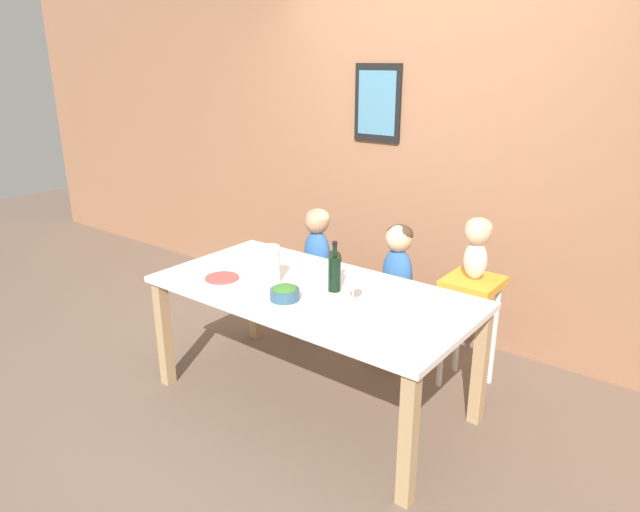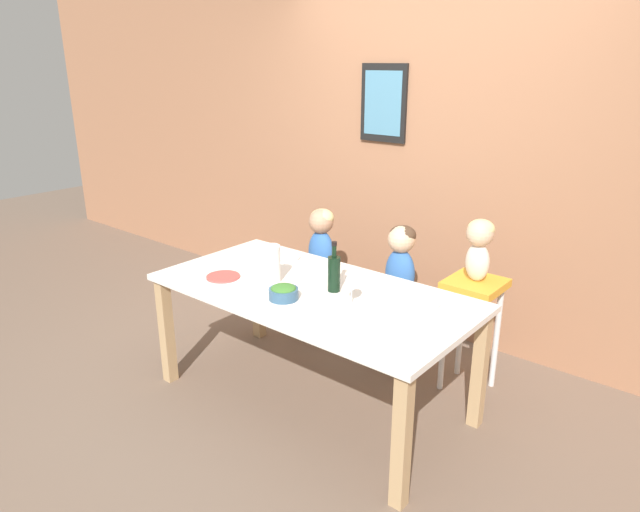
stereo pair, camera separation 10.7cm
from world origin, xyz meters
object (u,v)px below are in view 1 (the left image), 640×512
Objects in this scene: chair_far_left at (317,284)px; chair_far_center at (396,307)px; paper_towel_roll at (271,264)px; dinner_plate_back_right at (423,302)px; dinner_plate_front_left at (222,278)px; chair_right_highchair at (471,304)px; wine_bottle at (334,272)px; dinner_plate_back_left at (282,258)px; wine_glass_near at (353,282)px; person_child_left at (317,237)px; person_baby_right at (477,240)px; person_child_center at (398,255)px; salad_bowl_large at (285,292)px.

chair_far_center is (0.67, 0.00, 0.00)m from chair_far_left.
dinner_plate_back_right is (0.85, 0.27, -0.11)m from paper_towel_roll.
dinner_plate_front_left and dinner_plate_back_right have the same top height.
paper_towel_roll is (-0.39, -0.80, 0.45)m from chair_far_center.
chair_far_left is at bearing 180.00° from chair_right_highchair.
dinner_plate_front_left is (-0.64, -0.26, -0.11)m from wine_bottle.
dinner_plate_back_left reaches higher than chair_right_highchair.
paper_towel_roll is at bearing -115.93° from chair_far_center.
wine_glass_near is (0.56, 0.04, 0.01)m from paper_towel_roll.
person_child_left reaches higher than chair_right_highchair.
chair_right_highchair is at bearing -90.00° from person_baby_right.
paper_towel_roll is (-0.92, -0.81, -0.12)m from person_baby_right.
person_child_center is 1.69× the size of wine_bottle.
chair_far_left is 1.00× the size of chair_far_center.
person_child_left is at bearing 109.26° from paper_towel_roll.
chair_right_highchair is 1.93× the size of person_baby_right.
chair_far_center is 0.78m from person_baby_right.
wine_glass_near is (0.84, -0.77, 0.09)m from person_child_left.
chair_far_center is 1.03m from salad_bowl_large.
person_child_left is 3.02× the size of salad_bowl_large.
dinner_plate_front_left is 1.00× the size of dinner_plate_back_right.
wine_bottle is (-0.02, -0.68, 0.45)m from chair_far_center.
salad_bowl_large is at bearing -117.83° from wine_bottle.
chair_far_left is 1.64× the size of wine_bottle.
dinner_plate_front_left is 1.19m from dinner_plate_back_right.
paper_towel_roll is at bearing -70.69° from chair_far_left.
wine_glass_near reaches higher than chair_far_center.
dinner_plate_front_left is at bearing -124.81° from person_child_center.
wine_glass_near is (0.17, -0.77, 0.09)m from person_child_center.
salad_bowl_large is (-0.68, -0.95, -0.19)m from person_baby_right.
dinner_plate_back_left is at bearing 132.27° from salad_bowl_large.
dinner_plate_back_right is (1.12, 0.42, 0.00)m from dinner_plate_front_left.
dinner_plate_back_left is at bearing -158.33° from person_baby_right.
wine_glass_near is 0.39m from dinner_plate_back_right.
chair_far_center is 0.91m from wine_glass_near.
person_baby_right is at bearing 0.12° from chair_far_left.
person_baby_right reaches higher than paper_towel_roll.
person_baby_right is 1.70× the size of paper_towel_roll.
wine_bottle is (0.65, -0.68, 0.08)m from person_child_left.
dinner_plate_front_left is (-1.18, -0.95, -0.23)m from person_baby_right.
person_child_left is (-0.67, 0.00, 0.37)m from chair_far_center.
paper_towel_roll reaches higher than salad_bowl_large.
chair_far_center is 0.82m from wine_bottle.
person_child_center reaches higher than chair_right_highchair.
salad_bowl_large reaches higher than dinner_plate_back_right.
person_baby_right reaches higher than salad_bowl_large.
dinner_plate_back_right is (0.46, -0.53, 0.35)m from chair_far_center.
person_child_left is 0.95m from dinner_plate_front_left.
dinner_plate_back_right is at bearing -96.95° from person_baby_right.
dinner_plate_back_left is (-0.45, 0.50, -0.03)m from salad_bowl_large.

